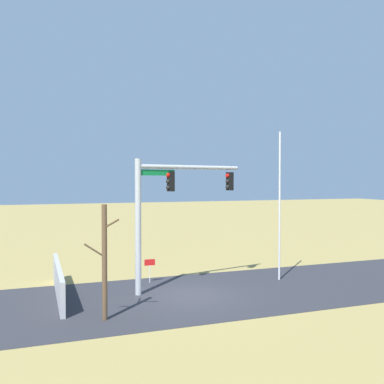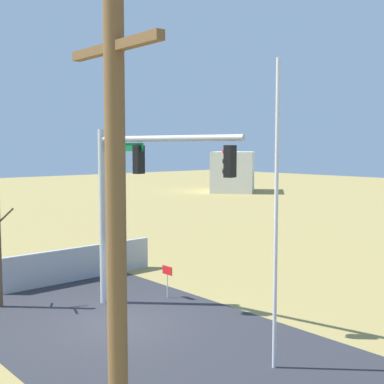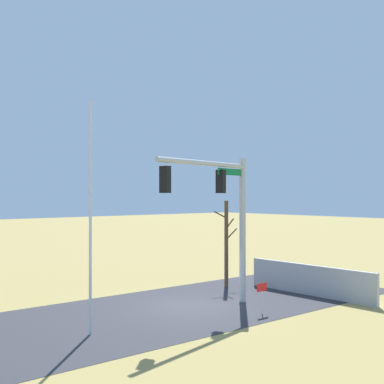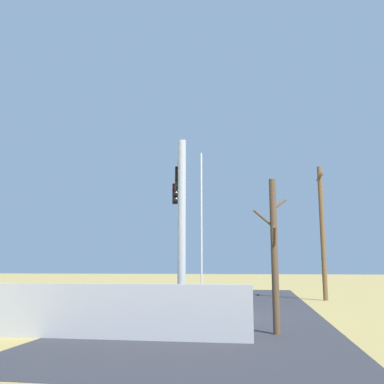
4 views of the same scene
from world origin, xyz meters
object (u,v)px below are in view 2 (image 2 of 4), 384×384
Objects in this scene: flagpole at (276,217)px; distant_building at (233,172)px; utility_pole at (117,285)px; open_sign at (167,274)px; signal_mast at (135,186)px.

distant_building is at bearing -44.58° from flagpole.
open_sign is (9.38, -8.25, -3.01)m from utility_pole.
flagpole reaches higher than utility_pole.
open_sign is at bearing -178.79° from distant_building.
signal_mast is 5.17× the size of open_sign.
flagpole is at bearing 179.89° from signal_mast.
distant_building is (31.09, -35.41, 1.63)m from open_sign.
distant_building is at bearing -47.17° from utility_pole.
distant_building is (37.72, -37.17, -1.39)m from flagpole.
utility_pole is 0.96× the size of distant_building.
signal_mast is at bearing -179.77° from distant_building.
flagpole is 52.98m from distant_building.
open_sign is at bearing -41.32° from utility_pole.
flagpole is at bearing -67.04° from utility_pole.
signal_mast is at bearing -0.11° from flagpole.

